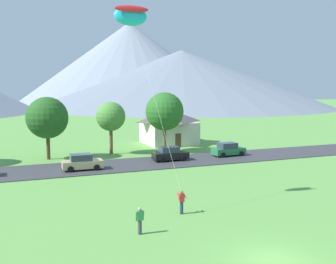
# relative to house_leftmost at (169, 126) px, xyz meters

# --- Properties ---
(ground_plane) EXTENTS (400.00, 400.00, 0.00)m
(ground_plane) POSITION_rel_house_leftmost_xyz_m (-10.67, -41.07, -2.76)
(ground_plane) COLOR #609E47
(road_strip) EXTENTS (160.00, 7.65, 0.08)m
(road_strip) POSITION_rel_house_leftmost_xyz_m (-10.67, -14.17, -2.72)
(road_strip) COLOR #38383D
(road_strip) RESTS_ON ground
(mountain_central_ridge) EXTENTS (108.78, 108.78, 39.53)m
(mountain_central_ridge) POSITION_rel_house_leftmost_xyz_m (32.70, 132.47, 17.00)
(mountain_central_ridge) COLOR gray
(mountain_central_ridge) RESTS_ON ground
(mountain_east_ridge) EXTENTS (129.37, 129.37, 24.59)m
(mountain_east_ridge) POSITION_rel_house_leftmost_xyz_m (48.14, 104.93, 9.54)
(mountain_east_ridge) COLOR slate
(mountain_east_ridge) RESTS_ON ground
(house_leftmost) EXTENTS (7.81, 8.06, 5.33)m
(house_leftmost) POSITION_rel_house_leftmost_xyz_m (0.00, 0.00, 0.00)
(house_leftmost) COLOR beige
(house_leftmost) RESTS_ON ground
(tree_near_left) EXTENTS (3.84, 3.84, 6.90)m
(tree_near_left) POSITION_rel_house_leftmost_xyz_m (-10.63, -6.12, 2.18)
(tree_near_left) COLOR brown
(tree_near_left) RESTS_ON ground
(tree_left_of_center) EXTENTS (5.12, 5.12, 8.11)m
(tree_left_of_center) POSITION_rel_house_leftmost_xyz_m (-3.65, -7.63, 2.77)
(tree_left_of_center) COLOR brown
(tree_left_of_center) RESTS_ON ground
(tree_center) EXTENTS (5.07, 5.07, 7.64)m
(tree_center) POSITION_rel_house_leftmost_xyz_m (-18.70, -7.11, 2.33)
(tree_center) COLOR #4C3823
(tree_center) RESTS_ON ground
(parked_car_green_mid_west) EXTENTS (4.26, 2.20, 1.68)m
(parked_car_green_mid_west) POSITION_rel_house_leftmost_xyz_m (2.79, -13.40, -1.90)
(parked_car_green_mid_west) COLOR #237042
(parked_car_green_mid_west) RESTS_ON road_strip
(parked_car_black_mid_east) EXTENTS (4.25, 2.18, 1.68)m
(parked_car_black_mid_east) POSITION_rel_house_leftmost_xyz_m (-5.34, -13.75, -1.90)
(parked_car_black_mid_east) COLOR black
(parked_car_black_mid_east) RESTS_ON road_strip
(parked_car_tan_east_end) EXTENTS (4.24, 2.16, 1.68)m
(parked_car_tan_east_end) POSITION_rel_house_leftmost_xyz_m (-16.00, -15.22, -1.90)
(parked_car_tan_east_end) COLOR tan
(parked_car_tan_east_end) RESTS_ON road_strip
(kite_flyer_with_kite) EXTENTS (4.16, 4.08, 14.65)m
(kite_flyer_with_kite) POSITION_rel_house_leftmost_xyz_m (-14.56, -29.35, 10.65)
(kite_flyer_with_kite) COLOR navy
(kite_flyer_with_kite) RESTS_ON ground
(watcher_person) EXTENTS (0.56, 0.24, 1.68)m
(watcher_person) POSITION_rel_house_leftmost_xyz_m (-15.95, -35.07, -1.88)
(watcher_person) COLOR #3D3D42
(watcher_person) RESTS_ON ground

